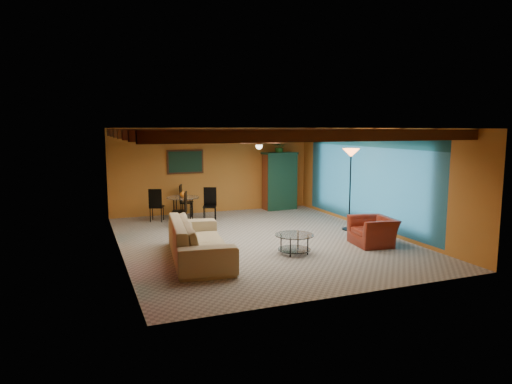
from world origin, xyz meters
name	(u,v)px	position (x,y,z in m)	size (l,w,h in m)	color
room	(257,142)	(0.00, 0.11, 2.36)	(6.52, 8.01, 2.71)	gray
sofa	(199,240)	(-1.76, -1.08, 0.41)	(2.81, 1.10, 0.82)	#998863
armchair	(373,231)	(2.29, -1.42, 0.32)	(1.00, 0.87, 0.65)	maroon
coffee_table	(294,244)	(0.26, -1.43, 0.22)	(0.85, 0.85, 0.43)	silver
dining_table	(183,204)	(-1.23, 2.89, 0.49)	(1.89, 1.89, 0.98)	white
armoire	(279,182)	(2.20, 3.70, 0.92)	(1.05, 0.51, 1.84)	brown
floor_lamp	(350,189)	(2.65, 0.15, 1.09)	(0.45, 0.45, 2.18)	black
ceiling_fan	(259,143)	(0.00, 0.00, 2.36)	(1.50, 1.50, 0.44)	#472614
painting	(185,162)	(-0.90, 3.96, 1.65)	(1.05, 0.03, 0.65)	black
potted_plant	(280,147)	(2.20, 3.70, 2.08)	(0.43, 0.37, 0.48)	#26661E
vase	(183,184)	(-1.23, 2.89, 1.08)	(0.19, 0.19, 0.20)	orange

